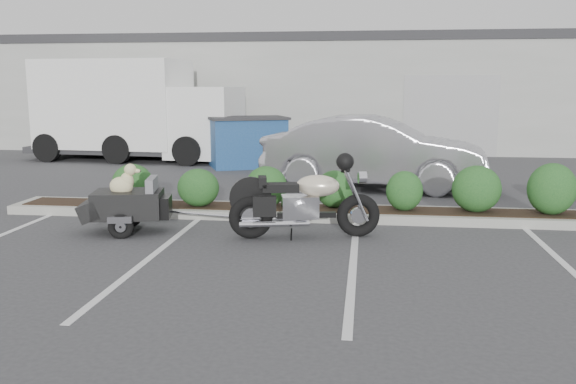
# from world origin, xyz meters

# --- Properties ---
(ground) EXTENTS (90.00, 90.00, 0.00)m
(ground) POSITION_xyz_m (0.00, 0.00, 0.00)
(ground) COLOR #38383A
(ground) RESTS_ON ground
(planter_kerb) EXTENTS (12.00, 1.00, 0.15)m
(planter_kerb) POSITION_xyz_m (1.00, 2.20, 0.07)
(planter_kerb) COLOR #9E9E93
(planter_kerb) RESTS_ON ground
(building) EXTENTS (26.00, 10.00, 4.00)m
(building) POSITION_xyz_m (0.00, 17.00, 2.00)
(building) COLOR #9EA099
(building) RESTS_ON ground
(motorcycle) EXTENTS (2.28, 0.96, 1.32)m
(motorcycle) POSITION_xyz_m (0.44, 0.71, 0.53)
(motorcycle) COLOR black
(motorcycle) RESTS_ON ground
(pet_trailer) EXTENTS (1.86, 1.06, 1.09)m
(pet_trailer) POSITION_xyz_m (-2.35, 0.72, 0.46)
(pet_trailer) COLOR black
(pet_trailer) RESTS_ON ground
(sedan) EXTENTS (5.09, 2.42, 1.61)m
(sedan) POSITION_xyz_m (1.52, 5.41, 0.81)
(sedan) COLOR #B2B0B8
(sedan) RESTS_ON ground
(dumpster) EXTENTS (2.54, 2.18, 1.41)m
(dumpster) POSITION_xyz_m (-1.99, 8.64, 0.71)
(dumpster) COLOR navy
(dumpster) RESTS_ON ground
(delivery_truck) EXTENTS (6.78, 2.77, 3.03)m
(delivery_truck) POSITION_xyz_m (-5.66, 9.80, 1.46)
(delivery_truck) COLOR white
(delivery_truck) RESTS_ON ground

